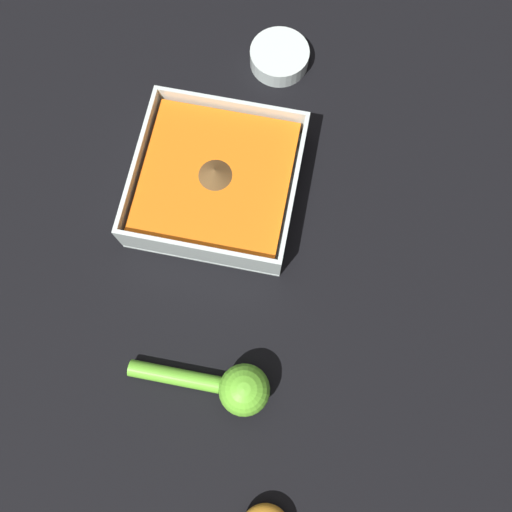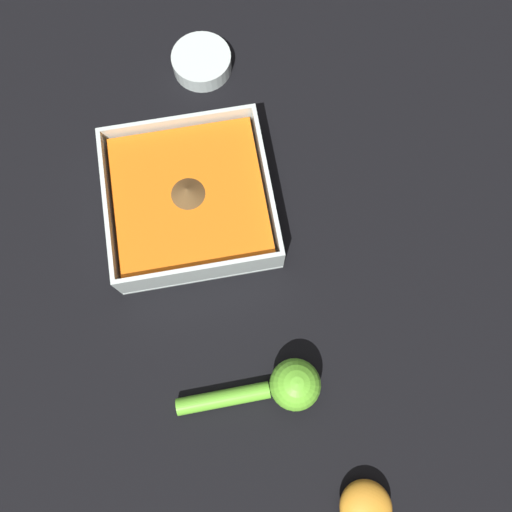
% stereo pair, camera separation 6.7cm
% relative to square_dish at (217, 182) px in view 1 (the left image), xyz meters
% --- Properties ---
extents(ground_plane, '(4.00, 4.00, 0.00)m').
position_rel_square_dish_xyz_m(ground_plane, '(0.03, -0.03, -0.03)').
color(ground_plane, black).
extents(square_dish, '(0.23, 0.23, 0.07)m').
position_rel_square_dish_xyz_m(square_dish, '(0.00, 0.00, 0.00)').
color(square_dish, silver).
rests_on(square_dish, ground_plane).
extents(spice_bowl, '(0.09, 0.09, 0.03)m').
position_rel_square_dish_xyz_m(spice_bowl, '(0.23, -0.05, -0.01)').
color(spice_bowl, silver).
rests_on(spice_bowl, ground_plane).
extents(lemon_squeezer, '(0.07, 0.19, 0.07)m').
position_rel_square_dish_xyz_m(lemon_squeezer, '(-0.27, -0.08, 0.00)').
color(lemon_squeezer, '#6BC633').
rests_on(lemon_squeezer, ground_plane).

